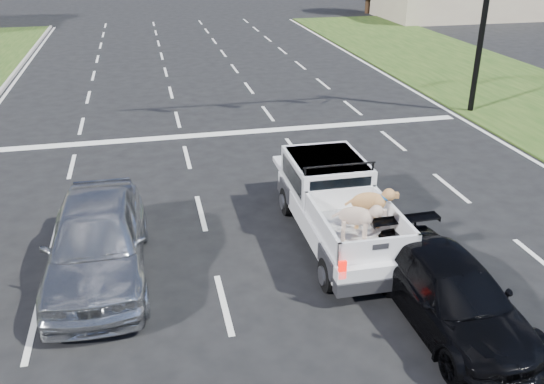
{
  "coord_description": "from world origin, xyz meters",
  "views": [
    {
      "loc": [
        -2.86,
        -9.17,
        6.65
      ],
      "look_at": [
        -0.34,
        2.0,
        1.35
      ],
      "focal_mm": 38.0,
      "sensor_mm": 36.0,
      "label": 1
    }
  ],
  "objects": [
    {
      "name": "silver_sedan",
      "position": [
        -4.1,
        1.57,
        0.83
      ],
      "size": [
        2.03,
        4.92,
        1.67
      ],
      "primitive_type": "imported",
      "rotation": [
        0.0,
        0.0,
        -0.01
      ],
      "color": "#ABADB2",
      "rests_on": "ground"
    },
    {
      "name": "black_coupe",
      "position": [
        2.2,
        -1.49,
        0.62
      ],
      "size": [
        1.84,
        4.32,
        1.24
      ],
      "primitive_type": "imported",
      "rotation": [
        0.0,
        0.0,
        0.02
      ],
      "color": "black",
      "rests_on": "ground"
    },
    {
      "name": "ground",
      "position": [
        0.0,
        0.0,
        0.0
      ],
      "size": [
        160.0,
        160.0,
        0.0
      ],
      "primitive_type": "plane",
      "color": "black",
      "rests_on": "ground"
    },
    {
      "name": "pickup_truck",
      "position": [
        1.21,
        1.99,
        0.87
      ],
      "size": [
        1.91,
        4.99,
        1.86
      ],
      "rotation": [
        0.0,
        0.0,
        -0.01
      ],
      "color": "black",
      "rests_on": "ground"
    },
    {
      "name": "road_markings",
      "position": [
        0.0,
        6.56,
        0.01
      ],
      "size": [
        17.75,
        60.0,
        0.01
      ],
      "color": "silver",
      "rests_on": "ground"
    }
  ]
}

